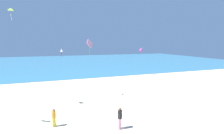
{
  "coord_description": "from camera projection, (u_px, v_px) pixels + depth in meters",
  "views": [
    {
      "loc": [
        -5.1,
        -6.66,
        6.69
      ],
      "look_at": [
        0.0,
        7.78,
        4.5
      ],
      "focal_mm": 27.03,
      "sensor_mm": 36.0,
      "label": 1
    }
  ],
  "objects": [
    {
      "name": "kite_magenta",
      "position": [
        141.0,
        49.0,
        34.37
      ],
      "size": [
        1.05,
        0.75,
        1.42
      ],
      "rotation": [
        0.0,
        0.0,
        4.62
      ],
      "color": "#DB3DA8"
    },
    {
      "name": "person_2",
      "position": [
        54.0,
        116.0,
        13.49
      ],
      "size": [
        0.43,
        0.43,
        1.51
      ],
      "rotation": [
        0.0,
        0.0,
        5.48
      ],
      "color": "yellow",
      "rests_on": "ground_plane"
    },
    {
      "name": "ground_plane",
      "position": [
        105.0,
        105.0,
        18.18
      ],
      "size": [
        120.0,
        120.0,
        0.0
      ],
      "primitive_type": "plane",
      "color": "beige"
    },
    {
      "name": "ocean_water",
      "position": [
        68.0,
        62.0,
        59.66
      ],
      "size": [
        120.0,
        60.0,
        0.05
      ],
      "primitive_type": "cube",
      "color": "teal",
      "rests_on": "ground_plane"
    },
    {
      "name": "kite_lime",
      "position": [
        11.0,
        9.0,
        15.66
      ],
      "size": [
        0.68,
        0.7,
        1.11
      ],
      "rotation": [
        0.0,
        0.0,
        2.27
      ],
      "color": "#99DB33"
    },
    {
      "name": "kite_pink",
      "position": [
        90.0,
        44.0,
        19.84
      ],
      "size": [
        0.84,
        0.86,
        1.96
      ],
      "rotation": [
        0.0,
        0.0,
        0.5
      ],
      "color": "pink"
    },
    {
      "name": "person_4",
      "position": [
        120.0,
        117.0,
        13.1
      ],
      "size": [
        0.46,
        0.46,
        1.74
      ],
      "rotation": [
        0.0,
        0.0,
        2.69
      ],
      "color": "#D8599E",
      "rests_on": "ground_plane"
    },
    {
      "name": "kite_white",
      "position": [
        62.0,
        50.0,
        22.78
      ],
      "size": [
        0.54,
        0.52,
        1.19
      ],
      "rotation": [
        0.0,
        0.0,
        2.05
      ],
      "color": "white"
    }
  ]
}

